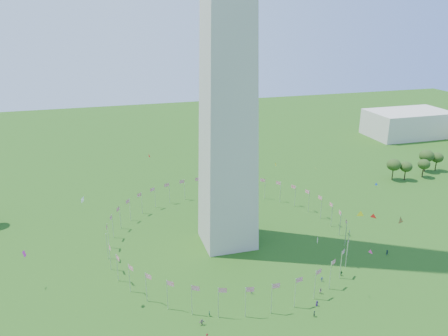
# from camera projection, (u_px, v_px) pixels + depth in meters

# --- Properties ---
(flag_ring) EXTENTS (80.24, 80.24, 9.00)m
(flag_ring) POSITION_uv_depth(u_px,v_px,m) (227.00, 230.00, 149.28)
(flag_ring) COLOR silver
(flag_ring) RESTS_ON ground
(gov_building_east_a) EXTENTS (50.00, 30.00, 16.00)m
(gov_building_east_a) POSITION_uv_depth(u_px,v_px,m) (408.00, 123.00, 278.07)
(gov_building_east_a) COLOR beige
(gov_building_east_a) RESTS_ON ground
(crowd) EXTENTS (84.45, 67.50, 1.96)m
(crowd) POSITION_uv_depth(u_px,v_px,m) (324.00, 326.00, 108.88)
(crowd) COLOR #331A4E
(crowd) RESTS_ON ground
(kites_aloft) EXTENTS (118.85, 63.46, 41.70)m
(kites_aloft) POSITION_uv_depth(u_px,v_px,m) (336.00, 212.00, 125.29)
(kites_aloft) COLOR yellow
(kites_aloft) RESTS_ON ground
(tree_line_east) EXTENTS (53.62, 16.29, 11.01)m
(tree_line_east) POSITION_uv_depth(u_px,v_px,m) (434.00, 165.00, 211.52)
(tree_line_east) COLOR #31521B
(tree_line_east) RESTS_ON ground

